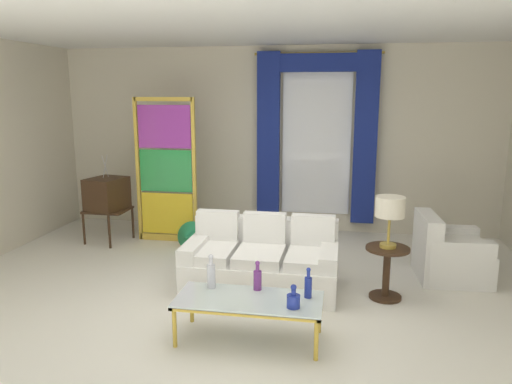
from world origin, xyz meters
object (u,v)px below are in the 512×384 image
vintage_tv (107,195)px  peacock_figurine (190,237)px  bottle_blue_decanter (293,300)px  bottle_ruby_flask (258,278)px  armchair_white (447,256)px  bottle_amber_squat (211,274)px  table_lamp_brass (390,209)px  stained_glass_divider (166,174)px  coffee_table (249,302)px  bottle_crystal_tall (308,286)px  round_side_table (387,268)px  couch_white_long (262,262)px

vintage_tv → peacock_figurine: (1.39, -0.28, -0.51)m
bottle_blue_decanter → bottle_ruby_flask: bottle_ruby_flask is taller
armchair_white → peacock_figurine: (-3.45, 0.40, -0.07)m
bottle_amber_squat → bottle_blue_decanter: bearing=-20.1°
armchair_white → table_lamp_brass: (-0.79, -0.76, 0.74)m
bottle_blue_decanter → stained_glass_divider: (-2.25, 2.94, 0.57)m
coffee_table → bottle_crystal_tall: bearing=12.3°
round_side_table → bottle_blue_decanter: bearing=-124.7°
bottle_crystal_tall → coffee_table: bearing=-167.7°
vintage_tv → peacock_figurine: vintage_tv is taller
coffee_table → table_lamp_brass: size_ratio=2.37×
coffee_table → round_side_table: size_ratio=2.27×
bottle_amber_squat → peacock_figurine: bearing=113.0°
bottle_blue_decanter → table_lamp_brass: 1.68m
bottle_crystal_tall → bottle_ruby_flask: same height
vintage_tv → couch_white_long: bearing=-27.3°
couch_white_long → coffee_table: (0.09, -1.27, 0.07)m
bottle_crystal_tall → vintage_tv: 4.11m
bottle_blue_decanter → armchair_white: 2.68m
armchair_white → stained_glass_divider: (-3.95, 0.87, 0.77)m
bottle_amber_squat → table_lamp_brass: 2.06m
vintage_tv → round_side_table: vintage_tv is taller
vintage_tv → stained_glass_divider: (0.89, 0.19, 0.33)m
bottle_amber_squat → stained_glass_divider: bearing=118.3°
bottle_crystal_tall → vintage_tv: vintage_tv is taller
peacock_figurine → round_side_table: size_ratio=1.01×
bottle_amber_squat → round_side_table: size_ratio=0.57×
bottle_blue_decanter → bottle_amber_squat: bearing=159.9°
bottle_ruby_flask → armchair_white: armchair_white is taller
coffee_table → armchair_white: size_ratio=1.57×
bottle_crystal_tall → stained_glass_divider: stained_glass_divider is taller
bottle_amber_squat → vintage_tv: bearing=133.4°
bottle_crystal_tall → armchair_white: 2.43m
round_side_table → armchair_white: bearing=43.8°
coffee_table → bottle_ruby_flask: 0.26m
bottle_ruby_flask → peacock_figurine: bearing=122.7°
armchair_white → coffee_table: bearing=-137.5°
bottle_amber_squat → armchair_white: 3.09m
bottle_amber_squat → peacock_figurine: 2.37m
coffee_table → bottle_crystal_tall: size_ratio=4.65×
peacock_figurine → bottle_crystal_tall: bearing=-50.2°
coffee_table → bottle_ruby_flask: bearing=78.7°
couch_white_long → table_lamp_brass: 1.59m
couch_white_long → bottle_amber_squat: 1.16m
round_side_table → couch_white_long: bearing=176.7°
vintage_tv → peacock_figurine: 1.51m
bottle_blue_decanter → stained_glass_divider: bearing=127.4°
bottle_crystal_tall → table_lamp_brass: bearing=53.3°
couch_white_long → vintage_tv: (-2.63, 1.36, 0.42)m
couch_white_long → coffee_table: bearing=-86.1°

